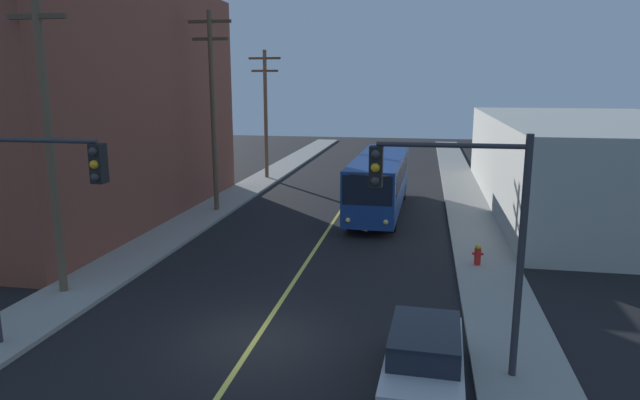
# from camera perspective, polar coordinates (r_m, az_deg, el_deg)

# --- Properties ---
(ground_plane) EXTENTS (120.00, 120.00, 0.00)m
(ground_plane) POSITION_cam_1_polar(r_m,az_deg,el_deg) (16.83, -6.53, -13.90)
(ground_plane) COLOR black
(sidewalk_left) EXTENTS (2.50, 90.00, 0.15)m
(sidewalk_left) POSITION_cam_1_polar(r_m,az_deg,el_deg) (28.11, -14.81, -3.38)
(sidewalk_left) COLOR gray
(sidewalk_left) RESTS_ON ground
(sidewalk_right) EXTENTS (2.50, 90.00, 0.15)m
(sidewalk_right) POSITION_cam_1_polar(r_m,az_deg,el_deg) (25.65, 16.10, -4.93)
(sidewalk_right) COLOR gray
(sidewalk_right) RESTS_ON ground
(lane_stripe_center) EXTENTS (0.16, 60.00, 0.01)m
(lane_stripe_center) POSITION_cam_1_polar(r_m,az_deg,el_deg) (30.69, 1.62, -1.83)
(lane_stripe_center) COLOR #D8CC4C
(lane_stripe_center) RESTS_ON ground
(building_left_brick) EXTENTS (10.00, 20.45, 12.39)m
(building_left_brick) POSITION_cam_1_polar(r_m,az_deg,el_deg) (32.61, -23.46, 9.02)
(building_left_brick) COLOR brown
(building_left_brick) RESTS_ON ground
(building_right_warehouse) EXTENTS (12.00, 25.03, 5.24)m
(building_right_warehouse) POSITION_cam_1_polar(r_m,az_deg,el_deg) (36.70, 26.12, 3.39)
(building_right_warehouse) COLOR #B2B2A8
(building_right_warehouse) RESTS_ON ground
(city_bus) EXTENTS (2.79, 12.20, 3.20)m
(city_bus) POSITION_cam_1_polar(r_m,az_deg,el_deg) (32.05, 6.09, 2.02)
(city_bus) COLOR navy
(city_bus) RESTS_ON ground
(parked_car_silver) EXTENTS (1.97, 4.47, 1.62)m
(parked_car_silver) POSITION_cam_1_polar(r_m,az_deg,el_deg) (14.14, 10.54, -15.51)
(parked_car_silver) COLOR #B7B7BC
(parked_car_silver) RESTS_ON ground
(utility_pole_near) EXTENTS (2.40, 0.28, 10.68)m
(utility_pole_near) POSITION_cam_1_polar(r_m,az_deg,el_deg) (20.65, -25.95, 7.12)
(utility_pole_near) COLOR brown
(utility_pole_near) RESTS_ON sidewalk_left
(utility_pole_mid) EXTENTS (2.40, 0.28, 10.90)m
(utility_pole_mid) POSITION_cam_1_polar(r_m,az_deg,el_deg) (31.87, -10.83, 9.59)
(utility_pole_mid) COLOR brown
(utility_pole_mid) RESTS_ON sidewalk_left
(utility_pole_far) EXTENTS (2.40, 0.28, 9.41)m
(utility_pole_far) POSITION_cam_1_polar(r_m,az_deg,el_deg) (42.53, -5.55, 9.25)
(utility_pole_far) COLOR brown
(utility_pole_far) RESTS_ON sidewalk_left
(traffic_signal_left_corner) EXTENTS (3.75, 0.48, 6.00)m
(traffic_signal_left_corner) POSITION_cam_1_polar(r_m,az_deg,el_deg) (16.43, -27.15, 0.05)
(traffic_signal_left_corner) COLOR #2D2D33
(traffic_signal_left_corner) RESTS_ON sidewalk_left
(traffic_signal_right_corner) EXTENTS (3.75, 0.48, 6.00)m
(traffic_signal_right_corner) POSITION_cam_1_polar(r_m,az_deg,el_deg) (13.81, 13.75, -1.00)
(traffic_signal_right_corner) COLOR #2D2D33
(traffic_signal_right_corner) RESTS_ON sidewalk_right
(fire_hydrant) EXTENTS (0.44, 0.26, 0.84)m
(fire_hydrant) POSITION_cam_1_polar(r_m,az_deg,el_deg) (23.28, 15.72, -5.32)
(fire_hydrant) COLOR red
(fire_hydrant) RESTS_ON sidewalk_right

